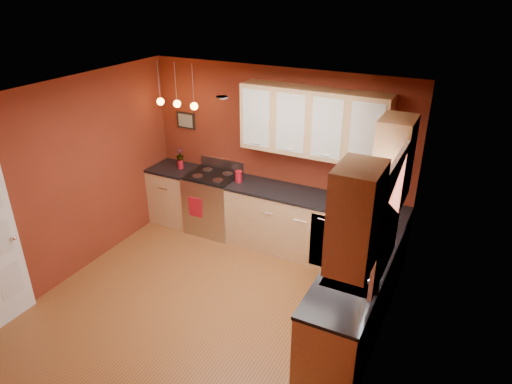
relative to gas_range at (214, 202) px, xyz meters
The scene contains 26 objects.
floor 2.08m from the gas_range, 62.94° to the right, with size 4.20×4.20×0.00m, color #9B5C2D.
ceiling 2.93m from the gas_range, 62.94° to the right, with size 4.00×4.20×0.02m, color silver.
wall_back 1.27m from the gas_range, 18.02° to the left, with size 4.00×0.02×2.60m, color maroon.
wall_front 4.09m from the gas_range, 76.73° to the right, with size 4.00×0.02×2.60m, color maroon.
wall_left 2.25m from the gas_range, 120.95° to the right, with size 0.02×4.20×2.60m, color maroon.
wall_right 3.53m from the gas_range, 31.66° to the right, with size 0.02×4.20×2.60m, color maroon.
base_cabinets_back_left 0.73m from the gas_range, behind, with size 0.70×0.60×0.90m, color tan.
base_cabinets_back_right 1.65m from the gas_range, ahead, with size 2.54×0.60×0.90m, color tan.
base_cabinets_right 2.95m from the gas_range, 27.27° to the right, with size 0.60×2.10×0.90m, color tan.
counter_back_left 0.85m from the gas_range, behind, with size 0.70×0.62×0.04m, color black.
counter_back_right 1.71m from the gas_range, ahead, with size 2.54×0.62×0.04m, color black.
counter_right 2.98m from the gas_range, 27.27° to the right, with size 0.62×2.10×0.04m, color black.
gas_range is the anchor object (origin of this frame).
dishwasher_front 2.04m from the gas_range, ahead, with size 0.60×0.02×0.80m, color #AFAFB4.
sink 3.05m from the gas_range, 29.78° to the right, with size 0.50×0.70×0.33m.
window 3.48m from the gas_range, 27.40° to the right, with size 0.06×1.02×1.22m.
upper_cabinets_back 2.12m from the gas_range, ahead, with size 2.00×0.35×0.90m, color tan.
upper_cabinets_right 3.45m from the gas_range, 28.26° to the right, with size 0.35×1.95×0.90m, color tan.
wall_picture 1.36m from the gas_range, 156.09° to the left, with size 0.32×0.03×0.26m, color black.
pendant_lights 1.62m from the gas_range, behind, with size 0.71×0.11×0.66m.
red_canister 0.72m from the gas_range, ahead, with size 0.11×0.11×0.17m.
red_vase 0.81m from the gas_range, behind, with size 0.09×0.09×0.14m, color #A4111E.
flowers 0.91m from the gas_range, behind, with size 0.11×0.11×0.20m, color #A4111E.
coffee_maker 2.53m from the gas_range, ahead, with size 0.19×0.19×0.23m.
soap_pump 3.39m from the gas_range, 30.82° to the right, with size 0.09×0.09×0.20m, color white.
dish_towel 0.36m from the gas_range, 110.57° to the right, with size 0.23×0.02×0.31m, color #A4111E.
Camera 1 is at (2.56, -3.60, 3.69)m, focal length 32.00 mm.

